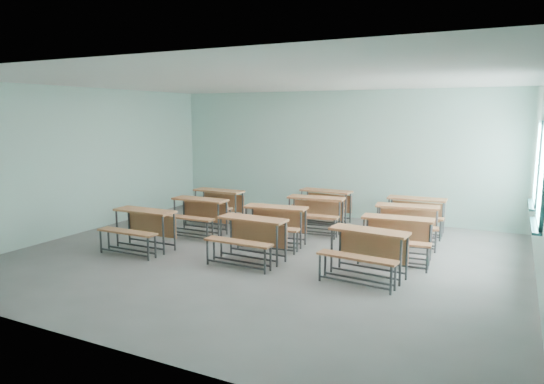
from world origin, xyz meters
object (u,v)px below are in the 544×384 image
Objects in this scene: desk_unit_r2c2 at (407,219)px; desk_unit_r1c1 at (274,220)px; desk_unit_r0c0 at (141,224)px; desk_unit_r0c2 at (366,247)px; desk_unit_r1c2 at (396,233)px; desk_unit_r0c1 at (250,233)px; desk_unit_r1c0 at (197,211)px; desk_unit_r2c1 at (315,209)px; desk_unit_r3c2 at (416,210)px; desk_unit_r2c0 at (216,201)px; desk_unit_r3c1 at (324,201)px.

desk_unit_r1c1 is at bearing -158.12° from desk_unit_r2c2.
desk_unit_r0c0 and desk_unit_r0c2 have the same top height.
desk_unit_r1c2 is at bearing -94.03° from desk_unit_r2c2.
desk_unit_r0c0 is 4.35m from desk_unit_r0c2.
desk_unit_r1c2 is at bearing 28.31° from desk_unit_r0c1.
desk_unit_r0c1 is 2.34m from desk_unit_r1c0.
desk_unit_r1c2 is (2.42, 0.04, 0.00)m from desk_unit_r1c1.
desk_unit_r1c0 is at bearing -154.67° from desk_unit_r2c1.
desk_unit_r1c1 is at bearing 95.56° from desk_unit_r0c1.
desk_unit_r2c1 is (-2.11, 1.37, 0.00)m from desk_unit_r1c2.
desk_unit_r3c2 is (4.25, 2.23, 0.00)m from desk_unit_r1c0.
desk_unit_r0c1 is at bearing -139.81° from desk_unit_r2c2.
desk_unit_r0c1 is at bearing -92.53° from desk_unit_r1c1.
desk_unit_r1c2 is (4.32, -0.03, 0.00)m from desk_unit_r1c0.
desk_unit_r1c1 and desk_unit_r2c0 have the same top height.
desk_unit_r0c0 and desk_unit_r2c1 have the same top height.
desk_unit_r2c1 is 2.04m from desk_unit_r2c2.
desk_unit_r1c2 is 0.98× the size of desk_unit_r2c2.
desk_unit_r0c2 is at bearing 4.41° from desk_unit_r0c0.
desk_unit_r0c0 is at bearing -152.75° from desk_unit_r1c1.
desk_unit_r0c1 is at bearing -88.55° from desk_unit_r3c1.
desk_unit_r3c2 is (2.25, 3.45, 0.00)m from desk_unit_r0c1.
desk_unit_r1c0 is at bearing -75.55° from desk_unit_r2c0.
desk_unit_r0c0 is 5.85m from desk_unit_r3c2.
desk_unit_r2c0 is at bearing 103.58° from desk_unit_r1c0.
desk_unit_r1c1 is (1.90, -0.07, 0.00)m from desk_unit_r1c0.
desk_unit_r3c2 is at bearing -1.20° from desk_unit_r3c1.
desk_unit_r0c0 is 1.00× the size of desk_unit_r1c0.
desk_unit_r2c2 is 1.05× the size of desk_unit_r3c1.
desk_unit_r0c1 is 3.36m from desk_unit_r2c0.
desk_unit_r0c1 is at bearing -125.52° from desk_unit_r3c2.
desk_unit_r3c1 is at bearing 145.55° from desk_unit_r2c2.
desk_unit_r0c2 is at bearing -16.47° from desk_unit_r1c0.
desk_unit_r0c1 is 1.16m from desk_unit_r1c1.
desk_unit_r1c1 is 1.00× the size of desk_unit_r2c2.
desk_unit_r0c1 is 3.59m from desk_unit_r3c1.
desk_unit_r0c2 is 0.99× the size of desk_unit_r2c1.
desk_unit_r2c1 is 1.04m from desk_unit_r3c1.
desk_unit_r1c1 is 1.44m from desk_unit_r2c1.
desk_unit_r1c0 is 3.13m from desk_unit_r3c1.
desk_unit_r0c0 and desk_unit_r0c1 have the same top height.
desk_unit_r2c2 is 0.99m from desk_unit_r3c2.
desk_unit_r0c1 is at bearing -31.87° from desk_unit_r1c0.
desk_unit_r2c2 is at bearing -92.11° from desk_unit_r3c2.
desk_unit_r0c0 is at bearing -142.43° from desk_unit_r3c2.
desk_unit_r0c2 is at bearing 2.18° from desk_unit_r0c1.
desk_unit_r1c0 and desk_unit_r3c1 have the same top height.
desk_unit_r3c1 is at bearing 48.73° from desk_unit_r1c0.
desk_unit_r1c0 is 0.94× the size of desk_unit_r2c1.
desk_unit_r3c1 is (2.36, 1.14, 0.00)m from desk_unit_r2c0.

